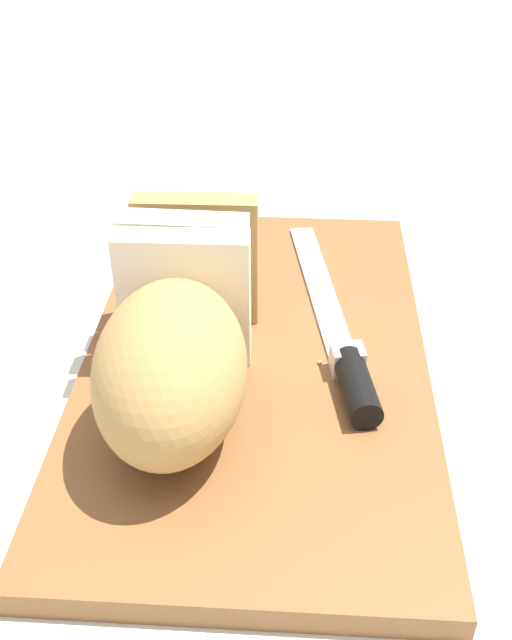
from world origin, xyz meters
The scene contains 8 objects.
ground_plane centered at (0.00, 0.00, 0.00)m, with size 3.00×3.00×0.00m, color silver.
cutting_board centered at (0.00, 0.00, 0.01)m, with size 0.45×0.26×0.02m, color brown.
bread_loaf centered at (-0.06, 0.05, 0.07)m, with size 0.23×0.10×0.11m.
bread_knife centered at (-0.01, -0.07, 0.03)m, with size 0.29×0.07×0.02m.
crumb_near_knife centered at (-0.01, -0.05, 0.02)m, with size 0.00×0.00×0.00m, color tan.
crumb_near_loaf centered at (0.02, 0.01, 0.02)m, with size 0.01×0.01×0.01m, color tan.
crumb_stray_left centered at (-0.06, 0.04, 0.02)m, with size 0.01×0.01×0.01m, color tan.
crumb_stray_right centered at (-0.06, 0.04, 0.02)m, with size 0.00×0.00×0.00m, color tan.
Camera 1 is at (-0.47, -0.03, 0.38)m, focal length 43.43 mm.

